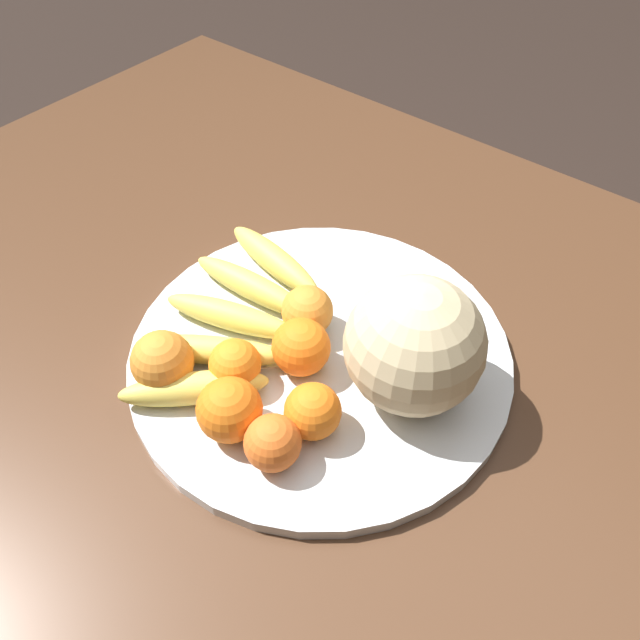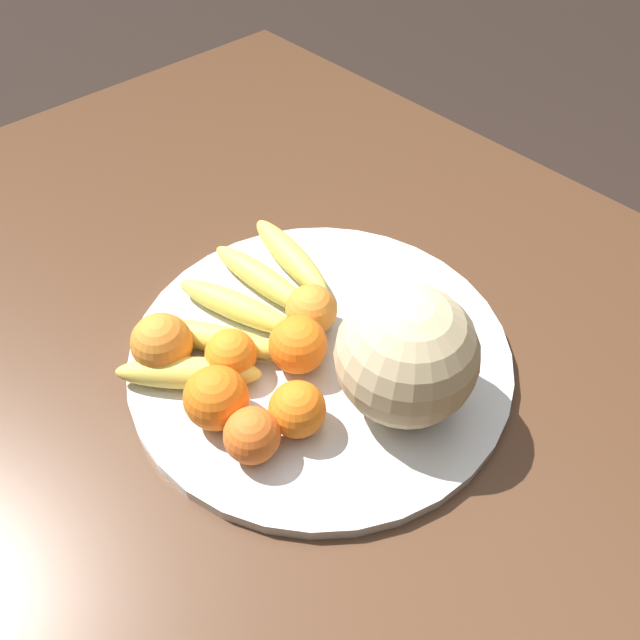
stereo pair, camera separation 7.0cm
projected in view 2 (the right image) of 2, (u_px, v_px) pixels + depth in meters
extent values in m
plane|color=black|center=(314.00, 551.00, 1.37)|extent=(12.00, 12.00, 0.00)
cube|color=#4C301E|center=(309.00, 320.00, 0.82)|extent=(1.40, 1.00, 0.04)
cube|color=#4C301E|center=(271.00, 211.00, 1.60)|extent=(0.07, 0.07, 0.73)
cylinder|color=silver|center=(320.00, 353.00, 0.74)|extent=(0.45, 0.45, 0.02)
torus|color=navy|center=(320.00, 352.00, 0.74)|extent=(0.45, 0.45, 0.01)
sphere|color=beige|center=(406.00, 356.00, 0.63)|extent=(0.15, 0.15, 0.15)
sphere|color=#473819|center=(299.00, 333.00, 0.73)|extent=(0.03, 0.03, 0.03)
ellipsoid|color=#E5D156|center=(290.00, 256.00, 0.82)|extent=(0.17, 0.06, 0.04)
ellipsoid|color=#E5D156|center=(263.00, 279.00, 0.79)|extent=(0.18, 0.05, 0.03)
ellipsoid|color=#E5D156|center=(237.00, 307.00, 0.76)|extent=(0.17, 0.09, 0.03)
ellipsoid|color=#E5D156|center=(212.00, 338.00, 0.72)|extent=(0.17, 0.12, 0.03)
ellipsoid|color=#E5D156|center=(189.00, 373.00, 0.69)|extent=(0.14, 0.14, 0.04)
sphere|color=orange|center=(298.00, 345.00, 0.70)|extent=(0.07, 0.07, 0.07)
sphere|color=orange|center=(252.00, 435.00, 0.62)|extent=(0.06, 0.06, 0.06)
sphere|color=orange|center=(231.00, 354.00, 0.69)|extent=(0.06, 0.06, 0.06)
sphere|color=orange|center=(311.00, 310.00, 0.73)|extent=(0.06, 0.06, 0.06)
sphere|color=orange|center=(216.00, 398.00, 0.65)|extent=(0.07, 0.07, 0.07)
sphere|color=orange|center=(162.00, 343.00, 0.70)|extent=(0.07, 0.07, 0.07)
sphere|color=orange|center=(297.00, 409.00, 0.64)|extent=(0.06, 0.06, 0.06)
cube|color=white|center=(274.00, 351.00, 0.73)|extent=(0.08, 0.08, 0.00)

